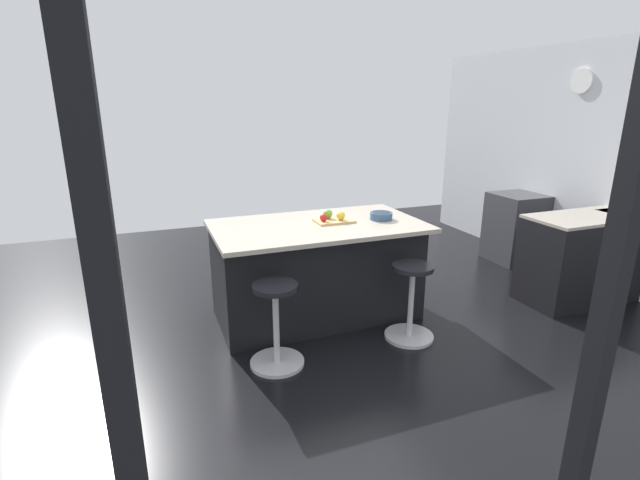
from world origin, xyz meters
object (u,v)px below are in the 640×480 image
Objects in this scene: oven_range at (515,228)px; stool_middle at (276,328)px; apple_green at (328,214)px; apple_yellow at (341,216)px; stool_by_window at (411,304)px; cutting_board at (334,221)px; fruit_bowl at (381,215)px; kitchen_island at (316,270)px; apple_red at (324,218)px.

oven_range reaches higher than stool_middle.
apple_green is 1.07× the size of apple_yellow.
cutting_board is at bearing -57.85° from stool_by_window.
apple_green is at bearing -16.26° from fruit_bowl.
apple_green is (2.91, 0.58, 0.57)m from oven_range.
cutting_board is at bearing -137.94° from stool_middle.
apple_red reaches higher than kitchen_island.
apple_red is (0.17, -0.01, -0.01)m from apple_yellow.
apple_green is 0.12m from apple_red.
cutting_board reaches higher than kitchen_island.
kitchen_island is 0.97m from stool_by_window.
kitchen_island is 0.55m from apple_green.
stool_middle is 3.21× the size of fruit_bowl.
apple_red is at bearing -50.95° from stool_by_window.
cutting_board is 1.66× the size of fruit_bowl.
fruit_bowl is (-0.46, 0.08, 0.03)m from cutting_board.
cutting_board is at bearing -26.84° from apple_yellow.
cutting_board reaches higher than stool_by_window.
oven_range is 3.02m from apple_green.
stool_middle is at bearing 20.45° from oven_range.
cutting_board is 0.08m from apple_yellow.
fruit_bowl is at bearing 170.49° from cutting_board.
fruit_bowl is at bearing 170.71° from kitchen_island.
fruit_bowl is (-0.63, 0.10, 0.51)m from kitchen_island.
apple_yellow is at bearing 13.61° from oven_range.
apple_green is 0.52m from fruit_bowl.
fruit_bowl reaches higher than kitchen_island.
stool_middle is 1.24m from cutting_board.
cutting_board is at bearing -9.51° from fruit_bowl.
apple_green is at bearing -162.45° from kitchen_island.
stool_by_window is 1.12m from apple_red.
apple_green reaches higher than kitchen_island.
apple_red is at bearing 9.12° from cutting_board.
apple_yellow is at bearing 153.16° from cutting_board.
apple_red is at bearing 12.68° from oven_range.
apple_yellow is (-0.84, -0.68, 0.68)m from stool_middle.
stool_by_window is 3.21× the size of fruit_bowl.
apple_green reaches higher than stool_by_window.
apple_yellow is at bearing -6.89° from fruit_bowl.
kitchen_island is at bearing -129.95° from stool_middle.
stool_by_window is 1.93× the size of cutting_board.
fruit_bowl reaches higher than stool_middle.
kitchen_island is 2.81× the size of stool_middle.
cutting_board is (-0.17, 0.03, 0.48)m from kitchen_island.
fruit_bowl is (-0.50, 0.15, -0.03)m from apple_green.
apple_red reaches higher than oven_range.
stool_middle is 1.55m from fruit_bowl.
cutting_board is 4.00× the size of apple_green.
apple_green reaches higher than oven_range.
stool_middle is 8.25× the size of apple_yellow.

